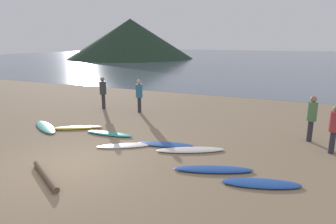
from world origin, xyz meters
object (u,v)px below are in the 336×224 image
(surfboard_1, at_px, (77,128))
(surfboard_7, at_px, (261,183))
(person_0, at_px, (334,126))
(person_1, at_px, (312,115))
(person_2, at_px, (103,90))
(surfboard_6, at_px, (213,169))
(surfboard_5, at_px, (190,150))
(person_3, at_px, (139,93))
(surfboard_4, at_px, (165,144))
(driftwood_log, at_px, (45,176))
(surfboard_0, at_px, (45,127))
(surfboard_2, at_px, (109,134))
(surfboard_3, at_px, (125,145))

(surfboard_1, distance_m, surfboard_7, 8.09)
(surfboard_1, relative_size, person_0, 1.33)
(person_1, bearing_deg, person_2, 155.23)
(person_2, bearing_deg, person_0, 100.53)
(surfboard_1, height_order, person_1, person_1)
(surfboard_1, bearing_deg, surfboard_6, -46.84)
(surfboard_5, xyz_separation_m, person_0, (4.35, 1.72, 0.92))
(surfboard_6, bearing_deg, person_3, 114.53)
(surfboard_5, xyz_separation_m, person_3, (-4.34, 4.19, 0.97))
(surfboard_5, xyz_separation_m, person_1, (3.70, 2.76, 0.97))
(person_1, height_order, person_2, person_2)
(person_0, relative_size, person_2, 0.93)
(surfboard_4, xyz_separation_m, driftwood_log, (-1.89, -3.73, 0.05))
(surfboard_1, bearing_deg, surfboard_4, -36.33)
(surfboard_0, bearing_deg, surfboard_6, 21.94)
(person_0, relative_size, driftwood_log, 0.79)
(surfboard_7, distance_m, person_3, 8.98)
(surfboard_7, relative_size, person_2, 1.16)
(surfboard_4, height_order, surfboard_5, surfboard_5)
(surfboard_4, relative_size, person_0, 1.24)
(person_0, bearing_deg, surfboard_6, -25.77)
(person_3, distance_m, driftwood_log, 7.93)
(surfboard_2, bearing_deg, surfboard_7, -20.88)
(surfboard_3, relative_size, surfboard_7, 0.99)
(surfboard_1, distance_m, person_2, 3.92)
(person_3, bearing_deg, person_2, -104.31)
(surfboard_5, relative_size, driftwood_log, 1.12)
(surfboard_6, bearing_deg, driftwood_log, -170.81)
(surfboard_2, bearing_deg, person_2, 125.01)
(surfboard_0, height_order, surfboard_7, surfboard_0)
(driftwood_log, bearing_deg, surfboard_1, 120.83)
(surfboard_2, xyz_separation_m, person_3, (-0.77, 3.82, 0.96))
(person_1, distance_m, person_2, 10.32)
(surfboard_5, bearing_deg, driftwood_log, -156.19)
(surfboard_2, bearing_deg, surfboard_6, -22.06)
(surfboard_4, distance_m, surfboard_6, 2.56)
(surfboard_4, height_order, surfboard_7, surfboard_7)
(surfboard_4, relative_size, surfboard_5, 0.87)
(person_2, bearing_deg, surfboard_0, 21.32)
(person_1, bearing_deg, surfboard_2, -179.11)
(person_0, bearing_deg, driftwood_log, -32.20)
(person_2, relative_size, driftwood_log, 0.85)
(surfboard_2, xyz_separation_m, surfboard_6, (4.71, -1.59, -0.00))
(surfboard_3, bearing_deg, surfboard_7, -44.88)
(person_1, bearing_deg, surfboard_5, -160.60)
(surfboard_5, height_order, surfboard_6, surfboard_6)
(surfboard_4, bearing_deg, surfboard_2, 162.02)
(surfboard_1, bearing_deg, surfboard_7, -46.57)
(surfboard_0, height_order, surfboard_1, surfboard_1)
(surfboard_2, bearing_deg, person_3, 97.91)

